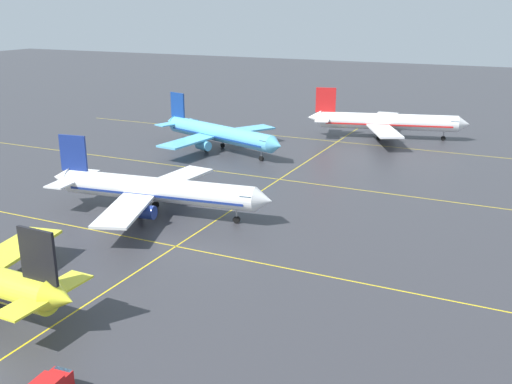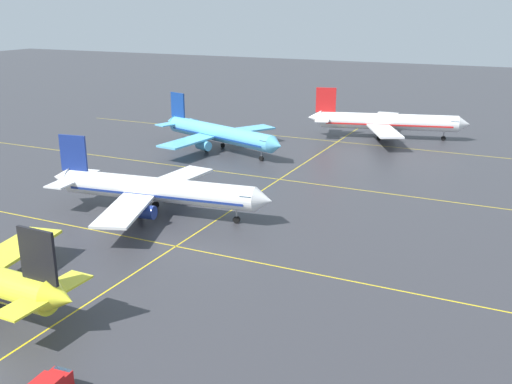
{
  "view_description": "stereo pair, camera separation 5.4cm",
  "coord_description": "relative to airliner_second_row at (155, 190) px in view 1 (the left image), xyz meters",
  "views": [
    {
      "loc": [
        38.7,
        -26.19,
        29.16
      ],
      "look_at": [
        4.82,
        45.35,
        3.99
      ],
      "focal_mm": 40.91,
      "sensor_mm": 36.0,
      "label": 1
    },
    {
      "loc": [
        38.75,
        -26.17,
        29.16
      ],
      "look_at": [
        4.82,
        45.35,
        3.99
      ],
      "focal_mm": 40.91,
      "sensor_mm": 36.0,
      "label": 2
    }
  ],
  "objects": [
    {
      "name": "airliner_third_row",
      "position": [
        -10.93,
        38.87,
        -0.0
      ],
      "size": [
        34.32,
        29.36,
        10.96
      ],
      "color": "#5BB7E5",
      "rests_on": "ground"
    },
    {
      "name": "taxiway_markings",
      "position": [
        9.28,
        7.63,
        -3.74
      ],
      "size": [
        138.38,
        147.8,
        0.01
      ],
      "color": "yellow",
      "rests_on": "ground"
    },
    {
      "name": "airliner_second_row",
      "position": [
        0.0,
        0.0,
        0.0
      ],
      "size": [
        35.26,
        30.17,
        10.96
      ],
      "color": "white",
      "rests_on": "ground"
    },
    {
      "name": "airliner_far_left_stand",
      "position": [
        18.16,
        66.08,
        0.15
      ],
      "size": [
        36.23,
        30.85,
        11.4
      ],
      "color": "white",
      "rests_on": "ground"
    }
  ]
}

